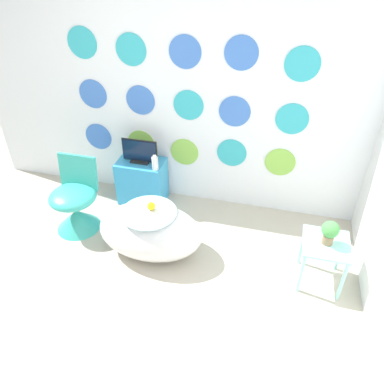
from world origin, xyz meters
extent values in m
plane|color=#BCB29E|center=(0.00, 0.00, 0.00)|extent=(12.00, 12.00, 0.00)
cube|color=white|center=(0.00, 1.81, 1.30)|extent=(4.69, 0.04, 2.60)
cylinder|color=#3F72CC|center=(-1.03, 1.79, 0.64)|extent=(0.31, 0.01, 0.31)
cylinder|color=#8CCC4C|center=(-0.52, 1.79, 0.62)|extent=(0.31, 0.01, 0.31)
cylinder|color=#8CCC4C|center=(-0.02, 1.79, 0.59)|extent=(0.31, 0.01, 0.31)
cylinder|color=#33B2BF|center=(0.50, 1.79, 0.65)|extent=(0.31, 0.01, 0.31)
cylinder|color=#8CCC4C|center=(1.01, 1.79, 0.61)|extent=(0.31, 0.01, 0.31)
cylinder|color=#3F72CC|center=(-1.02, 1.79, 1.15)|extent=(0.31, 0.01, 0.31)
cylinder|color=#3F72CC|center=(-0.48, 1.79, 1.13)|extent=(0.31, 0.01, 0.31)
cylinder|color=#33B2BF|center=(0.03, 1.79, 1.13)|extent=(0.31, 0.01, 0.31)
cylinder|color=#3F72CC|center=(0.50, 1.79, 1.11)|extent=(0.31, 0.01, 0.31)
cylinder|color=#33B2BF|center=(1.06, 1.79, 1.10)|extent=(0.31, 0.01, 0.31)
cylinder|color=#33B2BF|center=(-1.05, 1.79, 1.67)|extent=(0.31, 0.01, 0.31)
cylinder|color=#33B2BF|center=(-0.54, 1.79, 1.63)|extent=(0.31, 0.01, 0.31)
cylinder|color=#3F72CC|center=(0.00, 1.79, 1.65)|extent=(0.31, 0.01, 0.31)
cylinder|color=#3F72CC|center=(0.52, 1.79, 1.67)|extent=(0.31, 0.01, 0.31)
cylinder|color=#33B2BF|center=(1.06, 1.79, 1.62)|extent=(0.31, 0.01, 0.31)
ellipsoid|color=white|center=(-0.09, 0.82, 0.25)|extent=(1.00, 0.63, 0.50)
cylinder|color=#B2DBEA|center=(-0.09, 0.82, 0.48)|extent=(0.51, 0.51, 0.01)
sphere|color=yellow|center=(-0.07, 0.84, 0.53)|extent=(0.08, 0.08, 0.08)
sphere|color=yellow|center=(-0.07, 0.83, 0.56)|extent=(0.05, 0.05, 0.05)
cone|color=orange|center=(-0.07, 0.81, 0.56)|extent=(0.02, 0.02, 0.02)
cone|color=#38B2A3|center=(-0.95, 0.96, 0.11)|extent=(0.45, 0.45, 0.22)
ellipsoid|color=#38B2A3|center=(-0.95, 0.96, 0.40)|extent=(0.47, 0.47, 0.17)
cube|color=#38B2A3|center=(-0.95, 1.14, 0.58)|extent=(0.40, 0.09, 0.37)
cube|color=#389ED6|center=(-0.46, 1.59, 0.25)|extent=(0.51, 0.34, 0.51)
cube|color=white|center=(-0.46, 1.43, 0.35)|extent=(0.44, 0.01, 0.14)
cube|color=black|center=(-0.46, 1.59, 0.52)|extent=(0.20, 0.12, 0.02)
cube|color=black|center=(-0.46, 1.60, 0.64)|extent=(0.39, 0.01, 0.25)
cube|color=#0F1E38|center=(-0.46, 1.59, 0.64)|extent=(0.37, 0.01, 0.23)
cylinder|color=white|center=(-0.25, 1.48, 0.58)|extent=(0.07, 0.07, 0.14)
cylinder|color=white|center=(-0.25, 1.48, 0.67)|extent=(0.04, 0.04, 0.02)
cube|color=#99E0D8|center=(1.47, 0.84, 0.44)|extent=(0.38, 0.40, 0.02)
cylinder|color=#99E0D8|center=(1.31, 0.67, 0.21)|extent=(0.03, 0.03, 0.42)
cylinder|color=#99E0D8|center=(1.64, 0.67, 0.21)|extent=(0.03, 0.03, 0.42)
cylinder|color=#99E0D8|center=(1.31, 1.01, 0.21)|extent=(0.03, 0.03, 0.42)
cylinder|color=#99E0D8|center=(1.64, 1.01, 0.21)|extent=(0.03, 0.03, 0.42)
cylinder|color=#8C6B4C|center=(1.47, 0.84, 0.49)|extent=(0.09, 0.09, 0.09)
sphere|color=#4C9E4C|center=(1.47, 0.84, 0.60)|extent=(0.14, 0.14, 0.14)
camera|label=1|loc=(0.96, -1.66, 2.60)|focal=35.00mm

